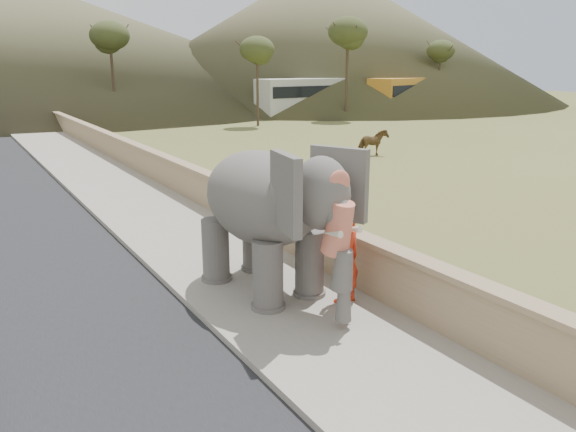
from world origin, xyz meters
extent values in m
plane|color=olive|center=(0.00, 0.00, 0.00)|extent=(160.00, 160.00, 0.00)
cube|color=#9E9687|center=(0.00, 10.00, 0.07)|extent=(3.00, 120.00, 0.15)
cube|color=tan|center=(1.65, 10.00, 0.55)|extent=(0.30, 120.00, 1.10)
imported|color=brown|center=(12.64, 13.83, 0.63)|extent=(1.51, 0.70, 1.27)
imported|color=#B5B6BD|center=(19.83, 36.83, 0.72)|extent=(4.28, 1.83, 1.44)
cube|color=beige|center=(22.61, 33.47, 1.55)|extent=(11.14, 3.22, 3.10)
cube|color=orange|center=(31.66, 31.07, 1.55)|extent=(11.28, 5.09, 3.10)
cone|color=brown|center=(36.00, 52.00, 8.00)|extent=(56.00, 56.00, 16.00)
cone|color=brown|center=(5.00, 70.00, 7.00)|extent=(80.00, 80.00, 14.00)
imported|color=red|center=(0.95, 0.49, 0.98)|extent=(0.61, 0.40, 1.66)
camera|label=1|loc=(-4.83, -7.06, 4.35)|focal=35.00mm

